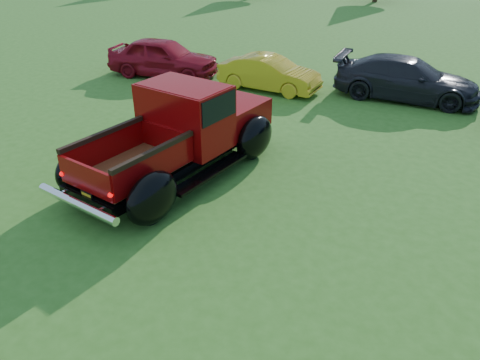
% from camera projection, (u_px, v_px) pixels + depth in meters
% --- Properties ---
extents(ground, '(120.00, 120.00, 0.00)m').
position_uv_depth(ground, '(221.00, 230.00, 8.94)').
color(ground, '#31611B').
rests_on(ground, ground).
extents(pickup_truck, '(3.39, 5.78, 2.04)m').
position_uv_depth(pickup_truck, '(186.00, 130.00, 10.78)').
color(pickup_truck, black).
rests_on(pickup_truck, ground).
extents(show_car_red, '(4.34, 2.17, 1.42)m').
position_uv_depth(show_car_red, '(163.00, 57.00, 17.63)').
color(show_car_red, maroon).
rests_on(show_car_red, ground).
extents(show_car_yellow, '(3.61, 1.45, 1.17)m').
position_uv_depth(show_car_yellow, '(269.00, 73.00, 16.18)').
color(show_car_yellow, gold).
rests_on(show_car_yellow, ground).
extents(show_car_grey, '(4.65, 1.89, 1.35)m').
position_uv_depth(show_car_grey, '(407.00, 79.00, 15.32)').
color(show_car_grey, black).
rests_on(show_car_grey, ground).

